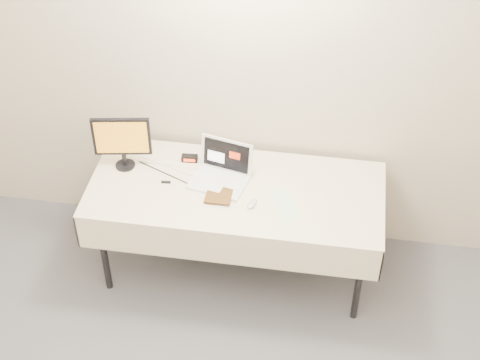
# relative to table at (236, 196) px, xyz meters

# --- Properties ---
(back_wall) EXTENTS (4.00, 0.10, 2.70)m
(back_wall) POSITION_rel_table_xyz_m (0.00, 0.45, 0.67)
(back_wall) COLOR beige
(back_wall) RESTS_ON ground
(table) EXTENTS (1.86, 0.81, 0.74)m
(table) POSITION_rel_table_xyz_m (0.00, 0.00, 0.00)
(table) COLOR black
(table) RESTS_ON ground
(laptop) EXTENTS (0.40, 0.35, 0.24)m
(laptop) POSITION_rel_table_xyz_m (-0.10, 0.09, 0.12)
(laptop) COLOR white
(laptop) RESTS_ON table
(monitor) EXTENTS (0.37, 0.15, 0.38)m
(monitor) POSITION_rel_table_xyz_m (-0.75, 0.11, 0.28)
(monitor) COLOR black
(monitor) RESTS_ON table
(book) EXTENTS (0.16, 0.02, 0.22)m
(book) POSITION_rel_table_xyz_m (-0.17, -0.06, 0.17)
(book) COLOR brown
(book) RESTS_ON table
(alarm_clock) EXTENTS (0.11, 0.05, 0.04)m
(alarm_clock) POSITION_rel_table_xyz_m (-0.34, 0.23, 0.08)
(alarm_clock) COLOR black
(alarm_clock) RESTS_ON table
(clicker) EXTENTS (0.07, 0.10, 0.02)m
(clicker) POSITION_rel_table_xyz_m (0.12, -0.13, 0.07)
(clicker) COLOR silver
(clicker) RESTS_ON table
(paper_form) EXTENTS (0.22, 0.31, 0.00)m
(paper_form) POSITION_rel_table_xyz_m (0.33, -0.10, 0.06)
(paper_form) COLOR #B8E7BA
(paper_form) RESTS_ON table
(usb_dongle) EXTENTS (0.06, 0.02, 0.01)m
(usb_dongle) POSITION_rel_table_xyz_m (-0.45, -0.01, 0.07)
(usb_dongle) COLOR black
(usb_dongle) RESTS_ON table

